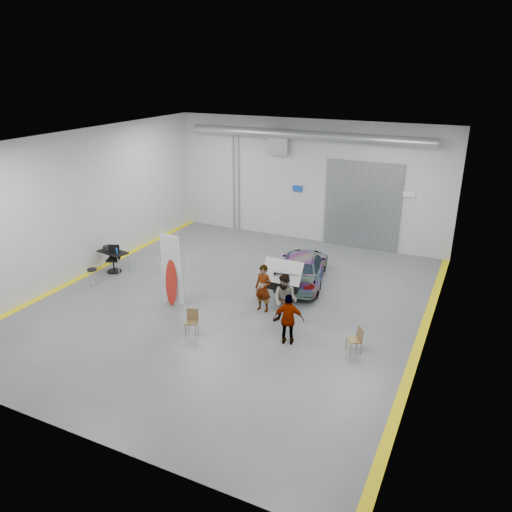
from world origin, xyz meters
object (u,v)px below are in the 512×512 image
at_px(person_c, 289,319).
at_px(work_table, 112,251).
at_px(person_b, 285,300).
at_px(office_chair, 114,260).
at_px(person_a, 263,288).
at_px(surfboard_display, 171,275).
at_px(sedan_car, 302,267).
at_px(shop_stool, 93,278).
at_px(folding_chair_near, 192,327).
at_px(folding_chair_far, 354,345).

distance_m(person_c, work_table, 9.53).
height_order(person_b, office_chair, person_b).
distance_m(person_a, person_b, 1.23).
bearing_deg(work_table, person_b, -8.31).
bearing_deg(surfboard_display, person_c, -8.90).
bearing_deg(sedan_car, person_c, 92.77).
xyz_separation_m(person_c, surfboard_display, (-4.92, 0.70, 0.32)).
distance_m(person_a, work_table, 7.57).
relative_size(sedan_car, person_c, 2.61).
distance_m(work_table, office_chair, 0.43).
distance_m(sedan_car, surfboard_display, 5.44).
xyz_separation_m(shop_stool, office_chair, (-0.29, 1.64, 0.12)).
distance_m(person_a, office_chair, 7.34).
relative_size(person_b, person_c, 1.06).
xyz_separation_m(surfboard_display, work_table, (-4.30, 1.71, -0.34)).
relative_size(person_c, folding_chair_near, 2.05).
xyz_separation_m(sedan_car, folding_chair_near, (-1.80, -5.55, -0.39)).
relative_size(sedan_car, shop_stool, 5.75).
relative_size(person_a, work_table, 1.24).
bearing_deg(shop_stool, person_c, -4.16).
bearing_deg(sedan_car, person_a, 70.32).
distance_m(shop_stool, office_chair, 1.67).
xyz_separation_m(person_b, office_chair, (-8.40, 1.12, -0.41)).
bearing_deg(person_c, folding_chair_near, -0.81).
bearing_deg(surfboard_display, person_b, 5.15).
xyz_separation_m(person_c, folding_chair_near, (-3.12, -0.82, -0.60)).
bearing_deg(person_b, person_c, -61.70).
relative_size(person_a, folding_chair_far, 2.08).
bearing_deg(person_c, folding_chair_far, 174.67).
relative_size(sedan_car, folding_chair_far, 5.28).
bearing_deg(work_table, shop_stool, -73.95).
xyz_separation_m(sedan_car, surfboard_display, (-3.60, -4.04, 0.53)).
height_order(surfboard_display, folding_chair_far, surfboard_display).
bearing_deg(surfboard_display, shop_stool, -179.89).
bearing_deg(office_chair, person_a, -26.60).
xyz_separation_m(surfboard_display, folding_chair_far, (6.97, -0.33, -0.92)).
bearing_deg(work_table, folding_chair_near, -27.91).
distance_m(folding_chair_far, shop_stool, 10.76).
distance_m(person_b, shop_stool, 8.15).
distance_m(person_b, office_chair, 8.48).
bearing_deg(person_c, sedan_car, -90.05).
relative_size(shop_stool, work_table, 0.55).
bearing_deg(person_b, office_chair, 173.48).
bearing_deg(folding_chair_near, work_table, 133.37).
height_order(folding_chair_near, shop_stool, folding_chair_near).
distance_m(person_a, folding_chair_far, 4.02).
distance_m(sedan_car, shop_stool, 8.45).
bearing_deg(person_c, work_table, -30.23).
bearing_deg(sedan_car, person_b, 88.66).
height_order(person_b, person_c, person_b).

